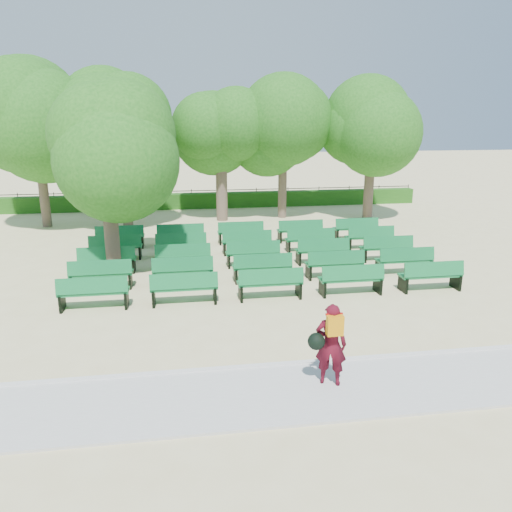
# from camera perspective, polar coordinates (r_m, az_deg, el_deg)

# --- Properties ---
(ground) EXTENTS (120.00, 120.00, 0.00)m
(ground) POSITION_cam_1_polar(r_m,az_deg,el_deg) (17.05, -2.42, -2.74)
(ground) COLOR beige
(paving) EXTENTS (30.00, 2.20, 0.06)m
(paving) POSITION_cam_1_polar(r_m,az_deg,el_deg) (10.36, 2.42, -15.51)
(paving) COLOR beige
(paving) RESTS_ON ground
(curb) EXTENTS (30.00, 0.12, 0.10)m
(curb) POSITION_cam_1_polar(r_m,az_deg,el_deg) (11.33, 1.26, -12.45)
(curb) COLOR silver
(curb) RESTS_ON ground
(hedge) EXTENTS (26.00, 0.70, 0.90)m
(hedge) POSITION_cam_1_polar(r_m,az_deg,el_deg) (30.54, -5.44, 6.34)
(hedge) COLOR #245C17
(hedge) RESTS_ON ground
(fence) EXTENTS (26.00, 0.10, 1.02)m
(fence) POSITION_cam_1_polar(r_m,az_deg,el_deg) (31.00, -5.46, 5.64)
(fence) COLOR black
(fence) RESTS_ON ground
(tree_line) EXTENTS (21.80, 6.80, 7.04)m
(tree_line) POSITION_cam_1_polar(r_m,az_deg,el_deg) (26.69, -4.87, 4.01)
(tree_line) COLOR #28691C
(tree_line) RESTS_ON ground
(bench_array) EXTENTS (1.98, 0.62, 1.25)m
(bench_array) POSITION_cam_1_polar(r_m,az_deg,el_deg) (18.58, -0.35, -0.83)
(bench_array) COLOR #136D36
(bench_array) RESTS_ON ground
(tree_among) EXTENTS (4.09, 4.09, 5.85)m
(tree_among) POSITION_cam_1_polar(r_m,az_deg,el_deg) (17.52, -16.80, 10.43)
(tree_among) COLOR brown
(tree_among) RESTS_ON ground
(person) EXTENTS (0.87, 0.62, 1.75)m
(person) POSITION_cam_1_polar(r_m,az_deg,el_deg) (10.35, 8.45, -9.85)
(person) COLOR #490A17
(person) RESTS_ON ground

